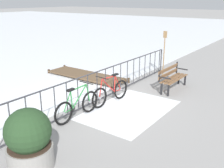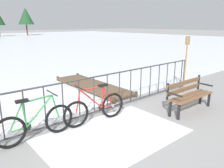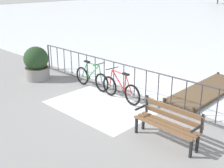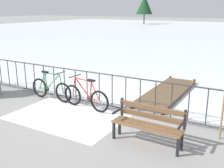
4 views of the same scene
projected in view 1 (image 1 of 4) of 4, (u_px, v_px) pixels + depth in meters
name	position (u px, v px, depth m)	size (l,w,h in m)	color
ground_plane	(102.00, 100.00, 8.81)	(160.00, 160.00, 0.00)	gray
snow_patch	(130.00, 110.00, 8.05)	(3.14, 2.04, 0.01)	white
railing_fence	(101.00, 85.00, 8.64)	(9.06, 0.06, 1.07)	#38383D
bicycle_near_railing	(111.00, 92.00, 8.47)	(1.71, 0.52, 0.97)	black
bicycle_second	(77.00, 106.00, 7.40)	(1.71, 0.52, 0.97)	black
park_bench	(172.00, 76.00, 9.74)	(1.61, 0.51, 0.89)	brown
planter_with_shrub	(29.00, 140.00, 5.16)	(0.93, 0.93, 1.27)	gray
oar_upright	(164.00, 51.00, 11.17)	(0.04, 0.16, 1.98)	#937047
wooden_dock	(86.00, 75.00, 11.26)	(1.10, 3.78, 0.20)	brown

